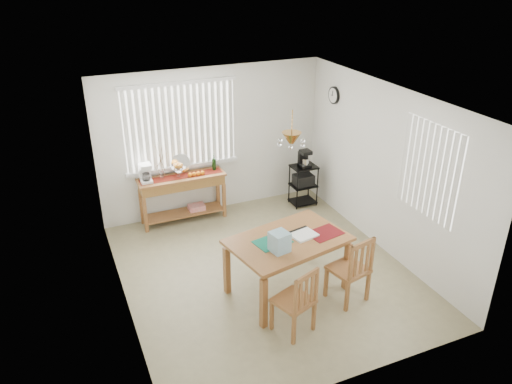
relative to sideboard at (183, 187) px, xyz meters
name	(u,v)px	position (x,y,z in m)	size (l,w,h in m)	color
ground	(264,272)	(0.64, -2.02, -0.63)	(4.00, 4.50, 0.01)	#988F67
room_shell	(265,166)	(0.64, -2.01, 1.06)	(4.20, 4.70, 2.70)	white
sideboard	(183,187)	(0.00, 0.00, 0.00)	(1.49, 0.42, 0.84)	#9B6334
sideboard_items	(168,171)	(-0.24, 0.01, 0.34)	(1.42, 0.35, 0.64)	maroon
wire_cart	(303,181)	(2.21, -0.27, -0.17)	(0.45, 0.36, 0.77)	black
cart_items	(304,158)	(2.21, -0.27, 0.28)	(0.18, 0.22, 0.32)	black
dining_table	(288,245)	(0.75, -2.54, 0.11)	(1.72, 1.28, 0.83)	#9B6334
table_items	(286,240)	(0.63, -2.70, 0.30)	(1.27, 0.57, 0.27)	#147055
chair_left	(296,301)	(0.46, -3.34, -0.17)	(0.55, 0.55, 0.93)	#9B6334
chair_right	(351,270)	(1.42, -3.07, -0.14)	(0.55, 0.55, 0.99)	#9B6334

